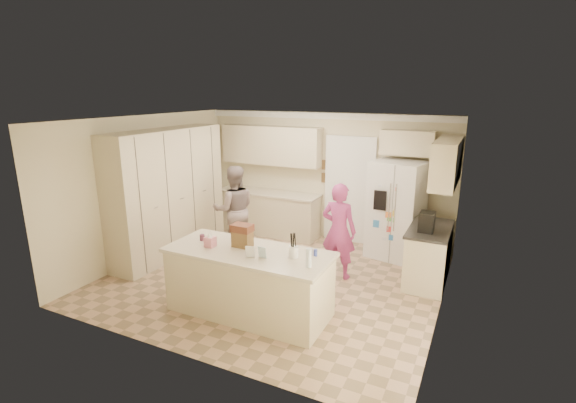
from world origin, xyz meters
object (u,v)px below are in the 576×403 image
at_px(tissue_box, 210,242).
at_px(teen_girl, 339,231).
at_px(teen_boy, 234,209).
at_px(island_base, 249,283).
at_px(refrigerator, 396,210).
at_px(utensil_crock, 293,252).
at_px(coffee_maker, 427,222).
at_px(dollhouse_body, 242,239).

height_order(tissue_box, teen_girl, teen_girl).
bearing_deg(teen_boy, island_base, 89.25).
bearing_deg(teen_girl, refrigerator, -114.93).
bearing_deg(refrigerator, teen_boy, -147.94).
xyz_separation_m(refrigerator, teen_boy, (-2.82, -1.04, -0.07)).
xyz_separation_m(tissue_box, teen_boy, (-0.89, 1.98, -0.16)).
relative_size(refrigerator, utensil_crock, 12.00).
distance_m(tissue_box, teen_girl, 2.18).
distance_m(coffee_maker, dollhouse_body, 2.84).
bearing_deg(island_base, dollhouse_body, 146.31).
bearing_deg(utensil_crock, refrigerator, 75.67).
bearing_deg(teen_boy, refrigerator, 162.00).
height_order(refrigerator, tissue_box, refrigerator).
xyz_separation_m(island_base, teen_girl, (0.72, 1.65, 0.36)).
xyz_separation_m(utensil_crock, teen_girl, (0.07, 1.60, -0.20)).
xyz_separation_m(coffee_maker, teen_girl, (-1.33, -0.25, -0.27)).
relative_size(island_base, teen_girl, 1.37).
xyz_separation_m(coffee_maker, tissue_box, (-2.60, -2.00, -0.07)).
xyz_separation_m(utensil_crock, dollhouse_body, (-0.80, 0.05, 0.04)).
bearing_deg(teen_boy, utensil_crock, 100.59).
height_order(island_base, teen_girl, teen_girl).
distance_m(dollhouse_body, teen_boy, 2.21).
bearing_deg(island_base, refrigerator, 64.65).
distance_m(tissue_box, teen_boy, 2.18).
distance_m(utensil_crock, tissue_box, 1.21).
relative_size(island_base, teen_boy, 1.32).
height_order(utensil_crock, tissue_box, utensil_crock).
distance_m(island_base, teen_boy, 2.40).
relative_size(coffee_maker, dollhouse_body, 1.15).
xyz_separation_m(refrigerator, tissue_box, (-1.93, -3.02, 0.10)).
bearing_deg(coffee_maker, island_base, -137.17).
xyz_separation_m(utensil_crock, tissue_box, (-1.20, -0.15, -0.00)).
height_order(coffee_maker, dollhouse_body, coffee_maker).
relative_size(coffee_maker, tissue_box, 2.14).
bearing_deg(dollhouse_body, tissue_box, -153.43).
height_order(refrigerator, teen_girl, refrigerator).
height_order(utensil_crock, teen_girl, teen_girl).
bearing_deg(dollhouse_body, teen_girl, 60.66).
height_order(dollhouse_body, teen_girl, teen_girl).
bearing_deg(coffee_maker, teen_girl, -169.47).
xyz_separation_m(coffee_maker, teen_boy, (-3.49, -0.02, -0.24)).
bearing_deg(coffee_maker, teen_boy, -179.70).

